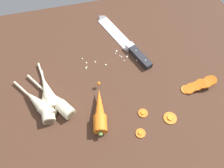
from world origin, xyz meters
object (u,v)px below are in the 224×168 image
Objects in this scene: chefs_knife at (121,38)px; carrot_slice_stray_near at (143,113)px; carrot_slice_stray_mid at (170,118)px; parsnip_back at (48,92)px; whole_carrot at (100,111)px; parsnip_mid_right at (39,103)px; carrot_slice_stack at (199,85)px; parsnip_mid_left at (46,103)px; carrot_slice_stray_far at (141,133)px; parsnip_front at (56,101)px.

chefs_knife is 33.09cm from carrot_slice_stray_near.
carrot_slice_stray_near and carrot_slice_stray_mid have the same top height.
whole_carrot is at bearing -36.13° from parsnip_back.
parsnip_mid_right is 1.46× the size of carrot_slice_stack.
carrot_slice_stray_near is at bearing -26.45° from parsnip_back.
parsnip_back is at bearing 169.27° from carrot_slice_stack.
parsnip_mid_left is at bearing 160.85° from carrot_slice_stray_near.
chefs_knife is 39.50cm from carrot_slice_stray_far.
carrot_slice_stray_near is (26.28, -10.30, -1.62)cm from parsnip_front.
carrot_slice_stray_near is at bearing -19.15° from parsnip_mid_left.
parsnip_front reaches higher than chefs_knife.
carrot_slice_stack is 3.99× the size of carrot_slice_stray_far.
whole_carrot is at bearing -177.35° from carrot_slice_stack.
chefs_knife is at bearing 31.73° from parsnip_back.
carrot_slice_stray_near is (13.37, -3.12, -1.74)cm from whole_carrot.
carrot_slice_stack is 21.99cm from carrot_slice_stray_near.
parsnip_mid_right is 42.01cm from carrot_slice_stray_mid.
parsnip_front and parsnip_back have the same top height.
parsnip_back reaches higher than carrot_slice_stray_far.
parsnip_mid_left is 4.96× the size of carrot_slice_stray_mid.
carrot_slice_stray_mid is at bearing -25.83° from carrot_slice_stray_near.
chefs_knife is 8.06× the size of carrot_slice_stray_mid.
parsnip_mid_right is 4.78cm from parsnip_back.
parsnip_front is 4.89× the size of carrot_slice_stray_mid.
whole_carrot reaches higher than parsnip_mid_right.
parsnip_mid_left is 31.15cm from carrot_slice_stray_far.
carrot_slice_stack is at bearing -10.73° from parsnip_back.
chefs_knife reaches higher than carrot_slice_stray_far.
parsnip_mid_left is 4.10cm from parsnip_back.
carrot_slice_stray_mid and carrot_slice_stray_far have the same top height.
parsnip_front is 0.99× the size of parsnip_mid_left.
parsnip_mid_left is 1.18× the size of parsnip_mid_right.
whole_carrot reaches higher than carrot_slice_stray_mid.
parsnip_front is at bearing 173.35° from carrot_slice_stack.
carrot_slice_stack reaches higher than carrot_slice_stray_mid.
parsnip_mid_left is 1.01× the size of parsnip_back.
parsnip_back is at bearing 143.87° from whole_carrot.
parsnip_front is 28.70cm from carrot_slice_stray_far.
parsnip_front is 48.05cm from carrot_slice_stack.
parsnip_front is at bearing -141.11° from chefs_knife.
parsnip_mid_left is (-3.03, -0.13, 0.00)cm from parsnip_front.
chefs_knife is 2.80× the size of carrot_slice_stack.
whole_carrot is 14.76cm from parsnip_front.
parsnip_mid_right is 5.74× the size of carrot_slice_stray_near.
carrot_slice_stray_mid is (36.29, -17.95, -1.62)cm from parsnip_back.
chefs_knife is 1.65× the size of parsnip_back.
parsnip_back is 1.70× the size of carrot_slice_stack.
parsnip_back is 50.88cm from carrot_slice_stack.
chefs_knife is at bearing 33.70° from parsnip_mid_right.
parsnip_back is at bearing 79.33° from parsnip_mid_left.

